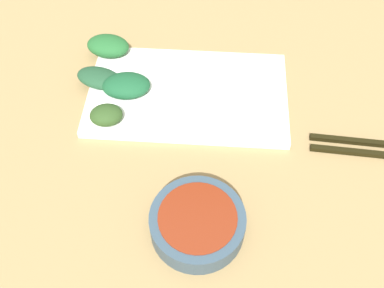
{
  "coord_description": "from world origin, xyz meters",
  "views": [
    {
      "loc": [
        -0.39,
        -0.05,
        0.56
      ],
      "look_at": [
        -0.03,
        -0.02,
        0.05
      ],
      "focal_mm": 41.96,
      "sensor_mm": 36.0,
      "label": 1
    }
  ],
  "objects": [
    {
      "name": "sauce_bowl",
      "position": [
        -0.14,
        -0.04,
        0.04
      ],
      "size": [
        0.12,
        0.12,
        0.04
      ],
      "color": "#334859",
      "rests_on": "tabletop"
    },
    {
      "name": "serving_plate",
      "position": [
        0.09,
        -0.01,
        0.03
      ],
      "size": [
        0.19,
        0.31,
        0.01
      ],
      "primitive_type": "cube",
      "color": "white",
      "rests_on": "tabletop"
    },
    {
      "name": "broccoli_leafy_2",
      "position": [
        0.1,
        0.13,
        0.04
      ],
      "size": [
        0.06,
        0.08,
        0.02
      ],
      "primitive_type": "ellipsoid",
      "rotation": [
        0.0,
        0.0,
        -0.27
      ],
      "color": "#1F482D",
      "rests_on": "serving_plate"
    },
    {
      "name": "broccoli_leafy_1",
      "position": [
        0.08,
        0.09,
        0.05
      ],
      "size": [
        0.06,
        0.08,
        0.03
      ],
      "primitive_type": "ellipsoid",
      "rotation": [
        0.0,
        0.0,
        0.11
      ],
      "color": "#19512E",
      "rests_on": "serving_plate"
    },
    {
      "name": "broccoli_leafy_3",
      "position": [
        0.17,
        0.13,
        0.05
      ],
      "size": [
        0.06,
        0.08,
        0.03
      ],
      "primitive_type": "ellipsoid",
      "rotation": [
        0.0,
        0.0,
        -0.14
      ],
      "color": "#215D2B",
      "rests_on": "serving_plate"
    },
    {
      "name": "tabletop",
      "position": [
        0.0,
        0.0,
        0.01
      ],
      "size": [
        2.1,
        2.1,
        0.02
      ],
      "primitive_type": "cube",
      "color": "#967C4F",
      "rests_on": "ground"
    },
    {
      "name": "broccoli_leafy_0",
      "position": [
        0.02,
        0.11,
        0.04
      ],
      "size": [
        0.05,
        0.05,
        0.03
      ],
      "primitive_type": "ellipsoid",
      "rotation": [
        0.0,
        0.0,
        0.15
      ],
      "color": "#2A481E",
      "rests_on": "serving_plate"
    }
  ]
}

